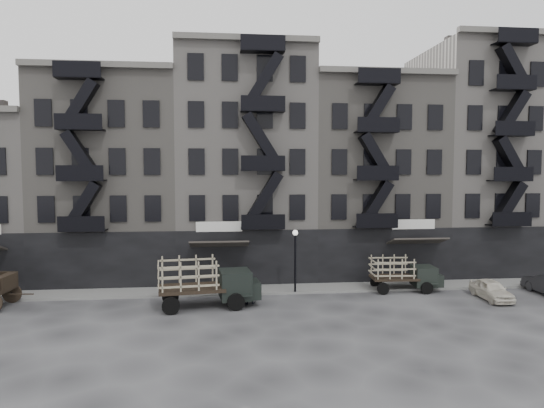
{
  "coord_description": "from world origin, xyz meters",
  "views": [
    {
      "loc": [
        -1.83,
        -28.74,
        8.21
      ],
      "look_at": [
        1.6,
        4.0,
        5.91
      ],
      "focal_mm": 32.0,
      "sensor_mm": 36.0,
      "label": 1
    }
  ],
  "objects": [
    {
      "name": "building_midwest",
      "position": [
        -10.0,
        9.83,
        7.5
      ],
      "size": [
        10.0,
        11.35,
        16.2
      ],
      "color": "slate",
      "rests_on": "ground"
    },
    {
      "name": "building_mideast",
      "position": [
        10.0,
        9.83,
        7.5
      ],
      "size": [
        10.0,
        11.35,
        16.2
      ],
      "color": "slate",
      "rests_on": "ground"
    },
    {
      "name": "building_east",
      "position": [
        20.0,
        9.82,
        9.0
      ],
      "size": [
        10.0,
        11.35,
        19.2
      ],
      "color": "gray",
      "rests_on": "ground"
    },
    {
      "name": "ground",
      "position": [
        0.0,
        0.0,
        0.0
      ],
      "size": [
        140.0,
        140.0,
        0.0
      ],
      "primitive_type": "plane",
      "color": "#38383A",
      "rests_on": "ground"
    },
    {
      "name": "lamp_post",
      "position": [
        3.0,
        2.6,
        2.78
      ],
      "size": [
        0.36,
        0.36,
        4.28
      ],
      "color": "black",
      "rests_on": "ground"
    },
    {
      "name": "stake_truck_west",
      "position": [
        -2.79,
        0.09,
        1.71
      ],
      "size": [
        6.18,
        3.04,
        3.0
      ],
      "rotation": [
        0.0,
        0.0,
        0.12
      ],
      "color": "black",
      "rests_on": "ground"
    },
    {
      "name": "stake_truck_east",
      "position": [
        10.45,
        2.59,
        1.35
      ],
      "size": [
        4.81,
        2.19,
        2.36
      ],
      "rotation": [
        0.0,
        0.0,
        -0.06
      ],
      "color": "black",
      "rests_on": "ground"
    },
    {
      "name": "sidewalk",
      "position": [
        0.0,
        3.75,
        0.07
      ],
      "size": [
        55.0,
        2.5,
        0.15
      ],
      "primitive_type": "cube",
      "color": "slate",
      "rests_on": "ground"
    },
    {
      "name": "car_east",
      "position": [
        15.22,
        -0.03,
        0.63
      ],
      "size": [
        1.58,
        3.71,
        1.25
      ],
      "primitive_type": "imported",
      "rotation": [
        0.0,
        0.0,
        -0.03
      ],
      "color": "silver",
      "rests_on": "ground"
    },
    {
      "name": "pedestrian_mid",
      "position": [
        -0.22,
        0.56,
        0.83
      ],
      "size": [
        0.85,
        0.69,
        1.66
      ],
      "primitive_type": "imported",
      "rotation": [
        0.0,
        0.0,
        3.07
      ],
      "color": "black",
      "rests_on": "ground"
    },
    {
      "name": "building_center",
      "position": [
        -0.0,
        9.82,
        8.5
      ],
      "size": [
        10.0,
        11.35,
        18.2
      ],
      "color": "gray",
      "rests_on": "ground"
    }
  ]
}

